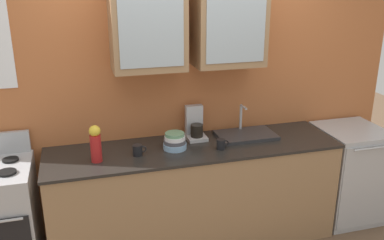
# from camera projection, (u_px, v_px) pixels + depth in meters

# --- Properties ---
(ground_plane) EXTENTS (10.00, 10.00, 0.00)m
(ground_plane) POSITION_uv_depth(u_px,v_px,m) (194.00, 239.00, 3.89)
(ground_plane) COLOR brown
(back_wall_unit) EXTENTS (4.06, 0.44, 2.70)m
(back_wall_unit) POSITION_uv_depth(u_px,v_px,m) (183.00, 74.00, 3.70)
(back_wall_unit) COLOR #B76638
(back_wall_unit) RESTS_ON ground_plane
(counter) EXTENTS (2.49, 0.67, 0.92)m
(counter) POSITION_uv_depth(u_px,v_px,m) (194.00, 194.00, 3.74)
(counter) COLOR #93704C
(counter) RESTS_ON ground_plane
(stove_range) EXTENTS (0.57, 0.67, 1.10)m
(stove_range) POSITION_uv_depth(u_px,v_px,m) (0.00, 221.00, 3.32)
(stove_range) COLOR #ADAFB5
(stove_range) RESTS_ON ground_plane
(sink_faucet) EXTENTS (0.52, 0.33, 0.27)m
(sink_faucet) POSITION_uv_depth(u_px,v_px,m) (246.00, 134.00, 3.80)
(sink_faucet) COLOR #2D2D30
(sink_faucet) RESTS_ON counter
(bowl_stack) EXTENTS (0.20, 0.20, 0.14)m
(bowl_stack) POSITION_uv_depth(u_px,v_px,m) (175.00, 141.00, 3.52)
(bowl_stack) COLOR #8CB7E0
(bowl_stack) RESTS_ON counter
(vase) EXTENTS (0.09, 0.09, 0.30)m
(vase) POSITION_uv_depth(u_px,v_px,m) (96.00, 143.00, 3.25)
(vase) COLOR #B21E1E
(vase) RESTS_ON counter
(cup_near_sink) EXTENTS (0.11, 0.07, 0.09)m
(cup_near_sink) POSITION_uv_depth(u_px,v_px,m) (221.00, 144.00, 3.52)
(cup_near_sink) COLOR black
(cup_near_sink) RESTS_ON counter
(cup_near_bowls) EXTENTS (0.11, 0.08, 0.09)m
(cup_near_bowls) POSITION_uv_depth(u_px,v_px,m) (138.00, 150.00, 3.40)
(cup_near_bowls) COLOR black
(cup_near_bowls) RESTS_ON counter
(dishwasher) EXTENTS (0.59, 0.65, 0.92)m
(dishwasher) POSITION_uv_depth(u_px,v_px,m) (347.00, 173.00, 4.14)
(dishwasher) COLOR #ADAFB5
(dishwasher) RESTS_ON ground_plane
(coffee_maker) EXTENTS (0.17, 0.20, 0.29)m
(coffee_maker) POSITION_uv_depth(u_px,v_px,m) (195.00, 126.00, 3.74)
(coffee_maker) COLOR #B7B7BC
(coffee_maker) RESTS_ON counter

